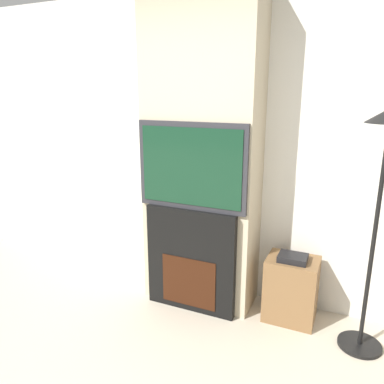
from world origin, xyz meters
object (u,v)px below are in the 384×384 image
object	(u,v)px
fireplace	(192,260)
television	(192,166)
floor_lamp	(382,177)
media_stand	(291,288)

from	to	relation	value
fireplace	television	world-z (taller)	television
floor_lamp	media_stand	distance (m)	1.18
fireplace	floor_lamp	distance (m)	1.61
fireplace	television	bearing A→B (deg)	-90.00
floor_lamp	television	bearing A→B (deg)	-178.53
television	media_stand	xyz separation A→B (m)	(0.82, 0.19, -0.99)
floor_lamp	media_stand	xyz separation A→B (m)	(-0.55, 0.15, -1.03)
media_stand	television	bearing A→B (deg)	-167.19
television	floor_lamp	bearing A→B (deg)	1.47
fireplace	media_stand	world-z (taller)	fireplace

